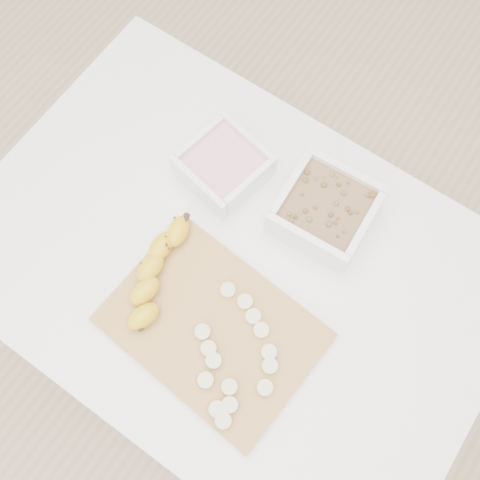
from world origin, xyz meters
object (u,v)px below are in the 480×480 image
Objects in this scene: bowl_yogurt at (224,166)px; bowl_granola at (325,210)px; table at (232,276)px; banana at (156,274)px; cutting_board at (213,327)px.

bowl_yogurt is 0.97× the size of bowl_granola.
table is 0.19m from banana.
banana is (-0.18, -0.27, -0.01)m from bowl_granola.
bowl_yogurt reaches higher than cutting_board.
table is at bearing -51.08° from bowl_yogurt.
cutting_board is 1.65× the size of banana.
table is at bearing 110.00° from cutting_board.
table is 0.24m from bowl_granola.
cutting_board is at bearing -70.00° from table.
bowl_granola is at bearing 61.95° from table.
bowl_granola is 0.80× the size of banana.
bowl_yogurt is 0.25m from banana.
bowl_yogurt is at bearing 128.92° from table.
banana is (0.02, -0.24, -0.00)m from bowl_yogurt.
cutting_board is at bearing -99.62° from bowl_granola.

